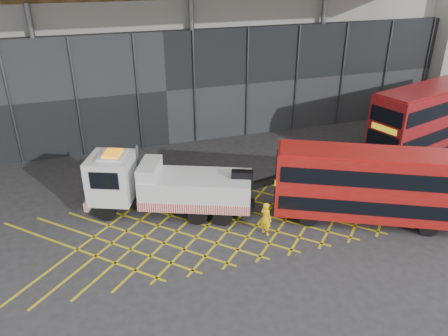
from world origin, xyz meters
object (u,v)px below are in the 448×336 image
object	(u,v)px
bus_towed	(372,184)
worker	(266,219)
recovery_truck	(164,186)
bus_second	(435,113)

from	to	relation	value
bus_towed	worker	xyz separation A→B (m)	(-5.49, 0.53, -1.29)
recovery_truck	worker	size ratio (longest dim) A/B	5.56
recovery_truck	worker	world-z (taller)	recovery_truck
recovery_truck	worker	distance (m)	5.64
bus_towed	worker	world-z (taller)	bus_towed
recovery_truck	bus_second	world-z (taller)	bus_second
recovery_truck	worker	bearing A→B (deg)	-16.83
bus_towed	worker	distance (m)	5.66
recovery_truck	bus_towed	bearing A→B (deg)	0.03
bus_second	worker	bearing A→B (deg)	-174.13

